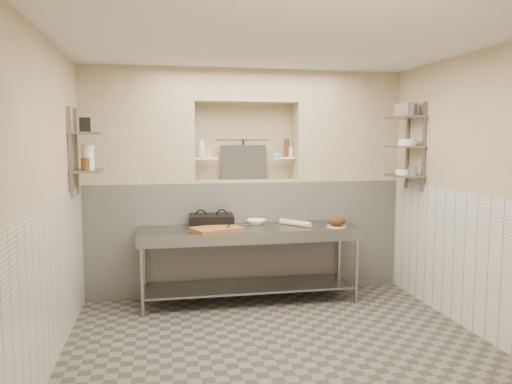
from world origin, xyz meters
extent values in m
cube|color=#5D5853|center=(0.00, 0.00, -0.05)|extent=(4.00, 3.90, 0.10)
cube|color=silver|center=(0.00, 0.00, 2.85)|extent=(4.00, 3.90, 0.10)
cube|color=#BEAD8E|center=(-2.05, 0.00, 1.40)|extent=(0.10, 3.90, 2.80)
cube|color=#BEAD8E|center=(2.05, 0.00, 1.40)|extent=(0.10, 3.90, 2.80)
cube|color=#BEAD8E|center=(0.00, 2.00, 1.40)|extent=(4.00, 0.10, 2.80)
cube|color=#BEAD8E|center=(0.00, -2.00, 1.40)|extent=(4.00, 0.10, 2.80)
cube|color=silver|center=(0.00, 1.75, 0.70)|extent=(4.00, 0.40, 1.40)
cube|color=#BEAD8E|center=(0.00, 1.75, 1.41)|extent=(1.30, 0.40, 0.02)
cube|color=#BEAD8E|center=(-1.33, 1.75, 2.10)|extent=(1.35, 0.40, 1.40)
cube|color=#BEAD8E|center=(1.33, 1.75, 2.10)|extent=(1.35, 0.40, 1.40)
cube|color=#BEAD8E|center=(0.00, 1.75, 2.60)|extent=(1.30, 0.40, 0.40)
cube|color=silver|center=(-1.99, 0.00, 0.70)|extent=(0.02, 3.90, 1.40)
cube|color=silver|center=(1.99, 0.00, 0.70)|extent=(0.02, 3.90, 1.40)
cube|color=white|center=(-0.50, 1.75, 1.70)|extent=(0.28, 0.16, 0.02)
cube|color=white|center=(0.50, 1.75, 1.70)|extent=(0.28, 0.16, 0.02)
cylinder|color=gray|center=(0.00, 1.92, 1.95)|extent=(0.70, 0.02, 0.02)
cylinder|color=black|center=(0.00, 1.90, 1.78)|extent=(0.02, 0.02, 0.30)
cube|color=#383330|center=(0.00, 1.85, 1.64)|extent=(0.60, 0.08, 0.45)
cube|color=slate|center=(-1.98, 1.25, 1.80)|extent=(0.03, 0.03, 0.95)
cube|color=slate|center=(-1.98, 0.85, 1.80)|extent=(0.03, 0.03, 0.95)
cube|color=slate|center=(-1.84, 1.05, 1.60)|extent=(0.30, 0.50, 0.02)
cube|color=slate|center=(-1.84, 1.05, 2.00)|extent=(0.30, 0.50, 0.03)
cube|color=slate|center=(1.98, 1.25, 1.85)|extent=(0.03, 0.03, 1.05)
cube|color=slate|center=(1.98, 0.85, 1.85)|extent=(0.03, 0.03, 1.05)
cube|color=slate|center=(1.84, 1.05, 1.50)|extent=(0.30, 0.50, 0.02)
cube|color=slate|center=(1.84, 1.05, 1.85)|extent=(0.30, 0.50, 0.02)
cube|color=slate|center=(1.84, 1.05, 2.20)|extent=(0.30, 0.50, 0.03)
cube|color=gray|center=(-0.05, 1.20, 0.88)|extent=(2.60, 0.70, 0.04)
cube|color=gray|center=(-0.05, 1.20, 0.18)|extent=(2.45, 0.60, 0.03)
cube|color=gray|center=(-0.05, 0.87, 0.82)|extent=(2.60, 0.02, 0.12)
cylinder|color=gray|center=(-1.29, 0.91, 0.43)|extent=(0.04, 0.04, 0.86)
cylinder|color=gray|center=(-1.29, 1.49, 0.43)|extent=(0.04, 0.04, 0.86)
cylinder|color=gray|center=(1.19, 0.91, 0.43)|extent=(0.04, 0.04, 0.86)
cylinder|color=gray|center=(1.19, 1.49, 0.43)|extent=(0.04, 0.04, 0.86)
cube|color=black|center=(-0.48, 1.35, 0.95)|extent=(0.54, 0.40, 0.09)
cube|color=black|center=(-0.48, 1.35, 1.02)|extent=(0.54, 0.40, 0.05)
cube|color=brown|center=(-0.46, 0.99, 0.92)|extent=(0.63, 0.54, 0.05)
cube|color=gray|center=(-0.07, 1.11, 0.95)|extent=(0.25, 0.05, 0.01)
cylinder|color=gray|center=(-0.32, 1.00, 0.96)|extent=(0.10, 0.24, 0.02)
imported|color=white|center=(0.08, 1.40, 0.93)|extent=(0.30, 0.30, 0.06)
cylinder|color=beige|center=(0.51, 1.19, 0.93)|extent=(0.33, 0.39, 0.07)
cylinder|color=beige|center=(0.98, 1.02, 0.91)|extent=(0.23, 0.23, 0.01)
ellipsoid|color=#4C2D19|center=(0.98, 1.02, 0.97)|extent=(0.20, 0.20, 0.12)
imported|color=white|center=(-0.56, 1.70, 1.84)|extent=(0.12, 0.12, 0.25)
cube|color=#BEAD8E|center=(-0.47, 1.74, 1.77)|extent=(0.08, 0.08, 0.11)
imported|color=white|center=(0.40, 1.70, 1.73)|extent=(0.14, 0.14, 0.04)
cylinder|color=#533112|center=(0.54, 1.73, 1.83)|extent=(0.06, 0.06, 0.23)
cylinder|color=#533112|center=(0.56, 1.77, 1.83)|extent=(0.06, 0.06, 0.23)
cylinder|color=white|center=(0.60, 1.77, 1.78)|extent=(0.08, 0.08, 0.13)
cylinder|color=white|center=(-1.84, 1.14, 1.74)|extent=(0.13, 0.13, 0.26)
cylinder|color=#533112|center=(-1.84, 0.91, 1.68)|extent=(0.09, 0.09, 0.13)
cube|color=black|center=(-1.84, 0.98, 2.09)|extent=(0.13, 0.13, 0.15)
cylinder|color=white|center=(1.84, 1.05, 1.54)|extent=(0.20, 0.20, 0.06)
cylinder|color=gray|center=(1.84, 0.85, 1.57)|extent=(0.11, 0.11, 0.11)
cylinder|color=white|center=(1.84, 1.00, 1.90)|extent=(0.21, 0.21, 0.08)
cube|color=gray|center=(1.84, 1.03, 2.29)|extent=(0.25, 0.27, 0.15)
camera|label=1|loc=(-1.07, -4.54, 1.92)|focal=35.00mm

